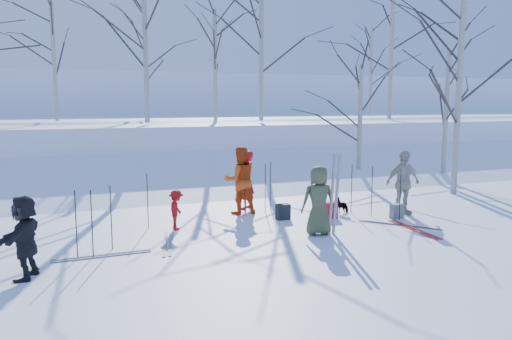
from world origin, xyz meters
name	(u,v)px	position (x,y,z in m)	size (l,w,h in m)	color
ground	(279,234)	(0.00, 0.00, 0.00)	(120.00, 120.00, 0.00)	white
snow_ramp	(202,182)	(0.00, 7.00, 0.15)	(70.00, 9.50, 1.40)	white
snow_plateau	(156,139)	(0.00, 17.00, 1.00)	(70.00, 18.00, 2.20)	white
far_hill	(118,113)	(0.00, 38.00, 2.00)	(90.00, 30.00, 6.00)	white
skier_olive_center	(318,200)	(0.83, -0.34, 0.80)	(0.78, 0.51, 1.59)	#444B2D
skier_red_north	(246,180)	(0.21, 2.83, 0.83)	(0.61, 0.40, 1.66)	#B11210
skier_redor_behind	(240,180)	(-0.14, 2.35, 0.92)	(0.89, 0.69, 1.83)	#CA430F
skier_red_seated	(176,210)	(-2.12, 1.21, 0.48)	(0.62, 0.36, 0.97)	#B11210
skier_cream_east	(403,183)	(3.91, 0.69, 0.87)	(1.02, 0.43, 1.75)	beige
skier_grey_west	(25,237)	(-5.22, -1.10, 0.73)	(1.35, 0.43, 1.45)	black
dog	(343,206)	(2.43, 1.30, 0.22)	(0.24, 0.53, 0.45)	black
upright_ski_left	(332,195)	(1.06, -0.54, 0.95)	(0.07, 0.02, 1.90)	silver
upright_ski_right	(337,194)	(1.19, -0.53, 0.95)	(0.07, 0.02, 1.90)	silver
ski_pair_a	(414,229)	(3.17, -0.75, 0.01)	(0.29, 1.91, 0.02)	red
ski_pair_b	(102,256)	(-3.92, -0.30, 0.01)	(1.91, 0.26, 0.02)	silver
ski_pair_c	(168,243)	(-2.54, 0.13, 0.01)	(0.59, 1.90, 0.02)	silver
ski_pair_d	(400,225)	(3.11, -0.30, 0.01)	(1.41, 1.56, 0.02)	silver
ski_pole_a	(92,224)	(-4.09, -0.28, 0.67)	(0.02, 0.02, 1.34)	black
ski_pole_b	(265,187)	(0.61, 2.39, 0.67)	(0.02, 0.02, 1.34)	black
ski_pole_c	(352,189)	(2.73, 1.35, 0.67)	(0.02, 0.02, 1.34)	black
ski_pole_d	(148,201)	(-2.73, 1.64, 0.67)	(0.02, 0.02, 1.34)	black
ski_pole_e	(372,191)	(3.07, 0.89, 0.67)	(0.02, 0.02, 1.34)	black
ski_pole_f	(111,218)	(-3.69, 0.12, 0.67)	(0.02, 0.02, 1.34)	black
ski_pole_g	(76,224)	(-4.38, -0.23, 0.67)	(0.02, 0.02, 1.34)	black
ski_pole_h	(270,185)	(0.87, 2.64, 0.67)	(0.02, 0.02, 1.34)	black
ski_pole_i	(400,195)	(3.41, 0.13, 0.67)	(0.02, 0.02, 1.34)	black
backpack_red	(331,210)	(1.91, 1.00, 0.21)	(0.32, 0.22, 0.42)	maroon
backpack_grey	(396,211)	(3.50, 0.37, 0.19)	(0.30, 0.20, 0.38)	slate
backpack_dark	(283,212)	(0.68, 1.31, 0.20)	(0.34, 0.24, 0.40)	black
birch_plateau_a	(371,72)	(12.31, 15.12, 4.76)	(4.18, 4.18, 5.11)	silver
birch_plateau_d	(261,52)	(3.49, 10.14, 5.14)	(4.72, 4.72, 5.89)	silver
birch_plateau_e	(145,46)	(-1.45, 9.97, 5.20)	(4.80, 4.80, 6.00)	silver
birch_plateau_f	(146,65)	(-0.56, 15.91, 4.87)	(4.34, 4.34, 5.35)	silver
birch_plateau_g	(54,62)	(-4.86, 13.33, 4.72)	(4.12, 4.12, 5.03)	silver
birch_plateau_h	(391,50)	(10.37, 10.47, 5.51)	(5.23, 5.23, 6.61)	silver
birch_plateau_i	(215,65)	(1.90, 11.76, 4.65)	(4.03, 4.03, 4.90)	silver
birch_edge_b	(459,94)	(7.47, 2.70, 3.28)	(5.20, 5.20, 6.57)	silver
birch_edge_c	(446,117)	(9.12, 5.10, 2.46)	(4.05, 4.05, 4.93)	silver
birch_edge_e	(360,124)	(5.75, 5.80, 2.19)	(3.67, 3.67, 4.39)	silver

